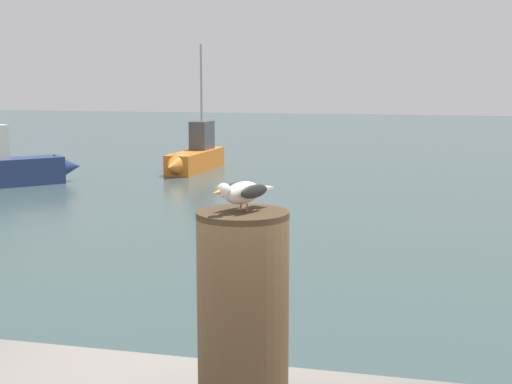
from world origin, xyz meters
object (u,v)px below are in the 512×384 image
object	(u,v)px
mooring_post	(243,311)
boat_orange	(194,156)
boat_navy	(8,168)
seagull	(242,192)

from	to	relation	value
mooring_post	boat_orange	xyz separation A→B (m)	(-7.03, 20.01, -1.56)
mooring_post	boat_navy	size ratio (longest dim) A/B	0.25
mooring_post	seagull	bearing A→B (deg)	-112.91
seagull	boat_orange	xyz separation A→B (m)	(-7.03, 20.02, -2.11)
boat_orange	mooring_post	bearing A→B (deg)	-70.65
mooring_post	seagull	size ratio (longest dim) A/B	2.45
boat_navy	boat_orange	size ratio (longest dim) A/B	0.87
boat_orange	seagull	bearing A→B (deg)	-70.66
seagull	boat_navy	xyz separation A→B (m)	(-11.18, 15.49, -2.10)
mooring_post	boat_orange	distance (m)	21.27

